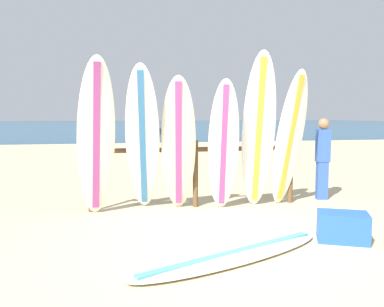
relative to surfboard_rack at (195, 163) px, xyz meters
The scene contains 13 objects.
ground_plane 2.48m from the surfboard_rack, 89.18° to the right, with size 120.00×120.00×0.00m, color #D3BC8C.
ocean_water 55.64m from the surfboard_rack, 89.97° to the left, with size 120.00×80.00×0.01m, color navy.
surfboard_rack is the anchor object (origin of this frame).
surfboard_leaning_far_left 1.72m from the surfboard_rack, 166.41° to the right, with size 0.67×0.77×2.42m.
surfboard_leaning_left 1.03m from the surfboard_rack, 162.60° to the right, with size 0.66×1.16×2.31m.
surfboard_leaning_center_left 0.55m from the surfboard_rack, 139.57° to the right, with size 0.66×0.83×2.16m.
surfboard_leaning_center 0.63m from the surfboard_rack, 47.08° to the right, with size 0.58×0.67×2.12m.
surfboard_leaning_center_right 1.17m from the surfboard_rack, 18.22° to the right, with size 0.64×0.74×2.57m.
surfboard_leaning_right 1.63m from the surfboard_rack, 11.07° to the right, with size 0.63×0.76×2.30m.
surfboard_lying_on_sand 2.58m from the surfboard_rack, 92.15° to the right, with size 2.61×1.57×0.08m.
beachgoer_standing 2.43m from the surfboard_rack, ahead, with size 0.26×0.20×1.50m.
small_boat_offshore 29.37m from the surfboard_rack, 82.44° to the left, with size 3.23×2.32×0.71m.
cooler_box 2.66m from the surfboard_rack, 57.12° to the right, with size 0.60×0.40×0.36m, color blue.
Camera 1 is at (-1.41, -4.22, 1.57)m, focal length 37.61 mm.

